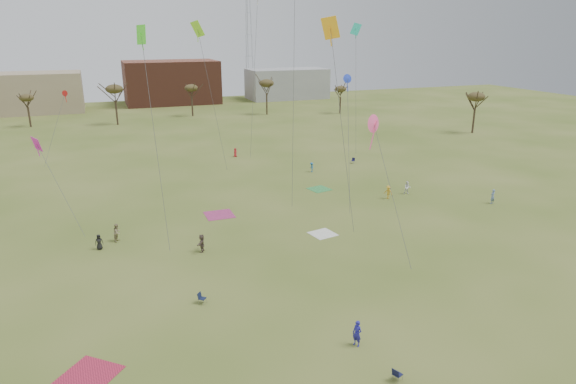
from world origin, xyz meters
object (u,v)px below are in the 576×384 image
object	(u,v)px
flyer_near_right	(357,334)
radio_tower	(248,34)
camp_chair_left	(202,300)
camp_chair_right	(353,162)
camp_chair_center	(397,377)

from	to	relation	value
flyer_near_right	radio_tower	distance (m)	135.04
camp_chair_left	camp_chair_right	world-z (taller)	same
camp_chair_right	radio_tower	world-z (taller)	radio_tower
camp_chair_left	radio_tower	distance (m)	128.81
flyer_near_right	camp_chair_center	distance (m)	4.10
camp_chair_left	camp_chair_center	distance (m)	15.95
camp_chair_left	camp_chair_right	distance (m)	46.35
camp_chair_left	camp_chair_right	xyz separation A→B (m)	(31.17, 34.30, 0.00)
camp_chair_center	camp_chair_right	world-z (taller)	same
camp_chair_right	flyer_near_right	bearing A→B (deg)	-63.42
camp_chair_left	radio_tower	xyz separation A→B (m)	(40.11, 120.93, 18.95)
camp_chair_left	camp_chair_center	size ratio (longest dim) A/B	1.00
camp_chair_center	camp_chair_right	distance (m)	52.27
camp_chair_center	camp_chair_right	size ratio (longest dim) A/B	1.00
flyer_near_right	camp_chair_left	xyz separation A→B (m)	(-8.53, 9.09, -0.65)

